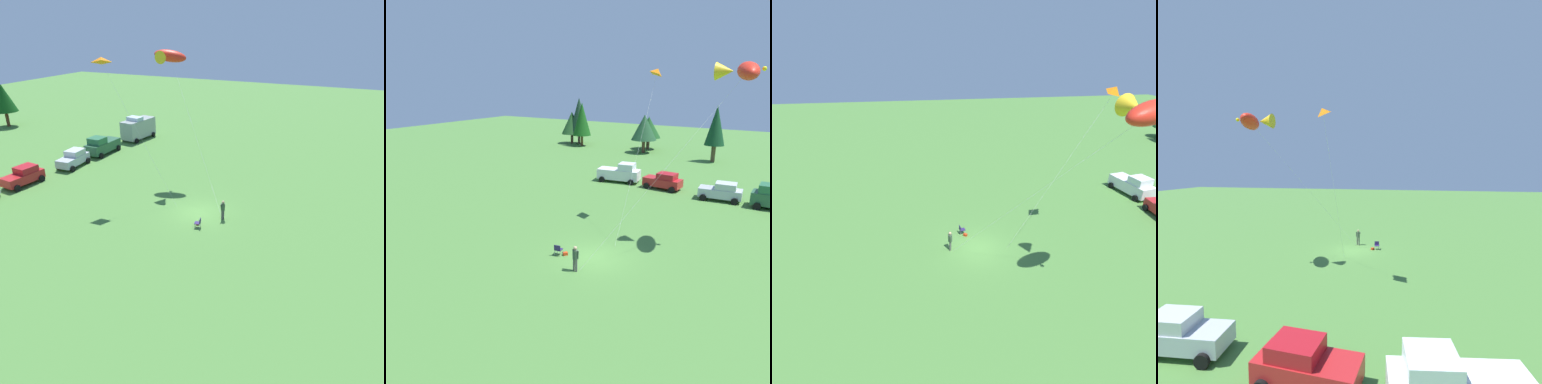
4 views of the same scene
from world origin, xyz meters
The scene contains 8 objects.
ground_plane centered at (0.00, 0.00, 0.00)m, with size 160.00×160.00×0.00m, color #497B36.
person_kite_flyer centered at (-0.18, -2.33, 1.02)m, with size 0.57×0.42×1.74m.
folding_chair centered at (-2.39, -1.05, 0.49)m, with size 0.55×0.55×0.82m.
backpack_on_grass centered at (-1.98, -0.76, 0.11)m, with size 0.32×0.22×0.22m, color red.
car_red_sedan centered at (-1.70, 19.17, 0.95)m, with size 4.33×2.50×1.89m.
car_silver_compact centered at (4.77, 18.18, 0.95)m, with size 4.33×2.49×1.89m.
kite_large_fish centered at (7.17, 6.51, 12.45)m, with size 8.60×10.50×13.23m.
kite_delta_orange centered at (0.41, 9.42, 12.51)m, with size 1.51×7.85×12.91m.
Camera 4 is at (-5.60, 29.81, 8.78)m, focal length 28.00 mm.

